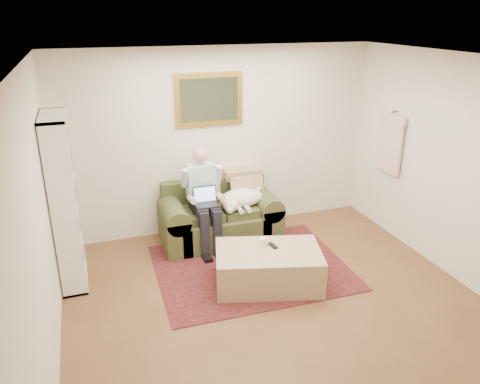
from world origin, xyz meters
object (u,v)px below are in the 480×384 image
sofa (220,221)px  bookshelf (64,202)px  sleeping_dog (241,198)px  ottoman (268,267)px  coffee_mug (263,242)px  laptop (206,200)px  seated_man (205,200)px

sofa → bookshelf: (-1.96, -0.46, 0.72)m
sleeping_dog → ottoman: 1.28m
sofa → sleeping_dog: bearing=-15.7°
sleeping_dog → coffee_mug: size_ratio=6.66×
laptop → bookshelf: 1.75m
sofa → sleeping_dog: sofa is taller
sleeping_dog → ottoman: bearing=-94.0°
sleeping_dog → bookshelf: bearing=-170.5°
seated_man → coffee_mug: seated_man is taller
bookshelf → sofa: bearing=13.1°
coffee_mug → bookshelf: size_ratio=0.05×
sofa → laptop: (-0.24, -0.21, 0.43)m
ottoman → bookshelf: bookshelf is taller
sleeping_dog → laptop: bearing=-166.4°
sofa → seated_man: bearing=-148.5°
ottoman → sleeping_dog: bearing=86.0°
laptop → bookshelf: (-1.71, -0.24, 0.29)m
seated_man → laptop: 0.07m
sofa → ottoman: sofa is taller
sofa → seated_man: seated_man is taller
sofa → seated_man: size_ratio=1.19×
seated_man → coffee_mug: (0.43, -1.01, -0.19)m
seated_man → ottoman: bearing=-68.7°
laptop → ottoman: laptop is taller
sleeping_dog → bookshelf: bookshelf is taller
laptop → bookshelf: bearing=-171.9°
ottoman → coffee_mug: 0.30m
laptop → bookshelf: bookshelf is taller
sleeping_dog → ottoman: size_ratio=0.55×
seated_man → coffee_mug: size_ratio=13.61×
sleeping_dog → ottoman: (-0.09, -1.22, -0.40)m
seated_man → bookshelf: size_ratio=0.68×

